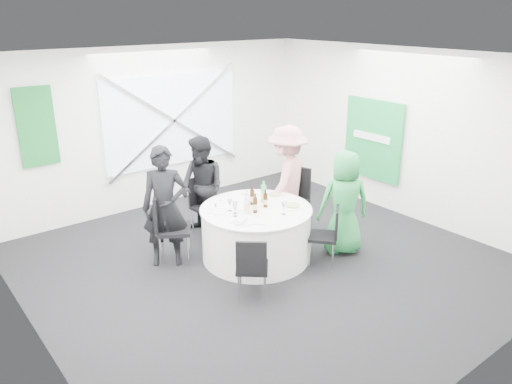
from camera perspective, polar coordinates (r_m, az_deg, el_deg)
floor at (r=7.09m, az=1.01°, el=-8.05°), size 6.00×6.00×0.00m
ceiling at (r=6.27m, az=1.18°, el=15.12°), size 6.00×6.00×0.00m
wall_back at (r=8.99m, az=-11.25°, el=7.23°), size 6.00×0.00×6.00m
wall_front at (r=4.79m, az=24.67°, el=-5.85°), size 6.00×0.00×6.00m
wall_left at (r=5.29m, az=-24.95°, el=-3.48°), size 0.00×6.00×6.00m
wall_right at (r=8.70m, az=16.63°, el=6.36°), size 0.00×6.00×6.00m
window_panel at (r=9.07m, az=-9.49°, el=8.11°), size 2.60×0.03×1.60m
window_brace_a at (r=9.03m, az=-9.36°, el=8.07°), size 2.63×0.05×1.84m
window_brace_b at (r=9.03m, az=-9.36°, el=8.07°), size 2.63×0.05×1.84m
green_banner at (r=8.18m, az=-23.77°, el=6.82°), size 0.55×0.04×1.20m
green_sign at (r=9.05m, az=13.20°, el=5.87°), size 0.05×1.20×1.40m
banquet_table at (r=7.06m, az=-0.00°, el=-4.73°), size 1.56×1.56×0.76m
chair_back at (r=7.85m, az=-6.01°, el=-1.03°), size 0.44×0.45×0.90m
chair_back_left at (r=6.96m, az=-10.19°, el=-3.50°), size 0.64×0.63×1.01m
chair_back_right at (r=7.88m, az=4.32°, el=-0.26°), size 0.61×0.60×1.03m
chair_front_right at (r=6.92m, az=8.28°, el=-4.51°), size 0.54×0.54×0.84m
chair_front_left at (r=6.00m, az=-0.48°, el=-8.32°), size 0.54×0.54×0.84m
person_man_back_left at (r=6.84m, az=-10.36°, el=-1.68°), size 0.73×0.66×1.69m
person_man_back at (r=7.67m, az=-6.17°, el=0.52°), size 0.53×0.82×1.58m
person_woman_pink at (r=7.77m, az=3.53°, el=1.39°), size 1.22×0.93×1.71m
person_woman_green at (r=7.21m, az=10.03°, el=-1.21°), size 0.88×0.78×1.52m
plate_back at (r=7.25m, az=-2.99°, el=-0.75°), size 0.27×0.27×0.01m
plate_back_left at (r=6.81m, az=-4.33°, el=-2.20°), size 0.25×0.25×0.01m
plate_back_right at (r=7.35m, az=2.17°, el=-0.37°), size 0.27×0.27×0.04m
plate_front_right at (r=6.96m, az=4.20°, el=-1.62°), size 0.29×0.29×0.04m
plate_front_left at (r=6.46m, az=-1.20°, el=-3.42°), size 0.27×0.27×0.01m
napkin at (r=6.42m, az=-1.73°, el=-3.27°), size 0.20×0.18×0.05m
beer_bottle_a at (r=6.83m, az=-1.04°, el=-1.21°), size 0.06×0.06×0.27m
beer_bottle_b at (r=7.00m, az=-0.45°, el=-0.63°), size 0.06×0.06×0.28m
beer_bottle_c at (r=6.92m, az=1.09°, el=-0.97°), size 0.06×0.06×0.26m
beer_bottle_d at (r=6.72m, az=-0.09°, el=-1.53°), size 0.06×0.06×0.28m
green_water_bottle at (r=7.08m, az=0.87°, el=-0.21°), size 0.08×0.08×0.32m
clear_water_bottle at (r=6.72m, az=-1.05°, el=-1.45°), size 0.08×0.08×0.30m
wine_glass_a at (r=6.79m, az=-3.01°, el=-1.18°), size 0.07×0.07×0.17m
wine_glass_b at (r=6.70m, az=-2.40°, el=-1.46°), size 0.07×0.07×0.17m
wine_glass_c at (r=6.60m, az=-2.41°, el=-1.78°), size 0.07×0.07×0.17m
wine_glass_d at (r=6.67m, az=3.20°, el=-1.56°), size 0.07×0.07×0.17m
fork_a at (r=7.02m, az=-4.65°, el=-1.56°), size 0.09×0.14×0.01m
knife_a at (r=6.74m, az=-4.59°, el=-2.49°), size 0.10×0.13×0.01m
fork_b at (r=6.45m, az=-2.57°, el=-3.50°), size 0.11×0.13×0.01m
knife_b at (r=6.38m, az=0.61°, el=-3.77°), size 0.11×0.12×0.01m
fork_c at (r=7.42m, az=-1.36°, el=-0.26°), size 0.15×0.02×0.01m
knife_c at (r=7.22m, az=-3.81°, el=-0.89°), size 0.15×0.02×0.01m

